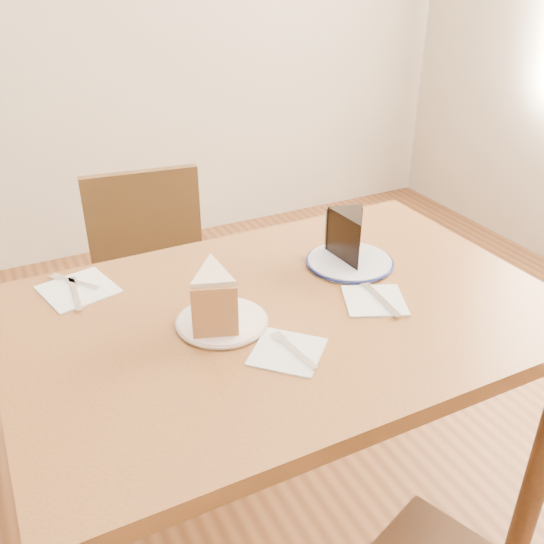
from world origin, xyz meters
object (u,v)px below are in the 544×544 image
(chair_far, at_px, (158,299))
(table, at_px, (285,344))
(plate_navy, at_px, (350,262))
(carrot_cake, at_px, (213,296))
(chocolate_cake, at_px, (351,240))
(plate_cream, at_px, (222,322))

(chair_far, bearing_deg, table, 109.39)
(plate_navy, distance_m, carrot_cake, 0.42)
(chocolate_cake, bearing_deg, carrot_cake, 29.04)
(plate_cream, height_order, chocolate_cake, chocolate_cake)
(plate_cream, height_order, plate_navy, same)
(table, distance_m, chocolate_cake, 0.31)
(plate_cream, bearing_deg, carrot_cake, 130.12)
(chair_far, relative_size, carrot_cake, 6.74)
(carrot_cake, bearing_deg, chair_far, 106.00)
(chocolate_cake, bearing_deg, plate_cream, 31.30)
(chair_far, xyz_separation_m, plate_navy, (0.37, -0.50, 0.28))
(plate_cream, distance_m, chocolate_cake, 0.41)
(plate_cream, distance_m, plate_navy, 0.40)
(table, height_order, chocolate_cake, chocolate_cake)
(plate_cream, relative_size, chocolate_cake, 1.47)
(plate_navy, xyz_separation_m, carrot_cake, (-0.40, -0.09, 0.06))
(chair_far, xyz_separation_m, carrot_cake, (-0.03, -0.59, 0.34))
(table, relative_size, plate_navy, 5.74)
(plate_navy, relative_size, carrot_cake, 1.66)
(table, distance_m, plate_navy, 0.28)
(carrot_cake, bearing_deg, table, 13.22)
(carrot_cake, xyz_separation_m, chocolate_cake, (0.40, 0.09, -0.00))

